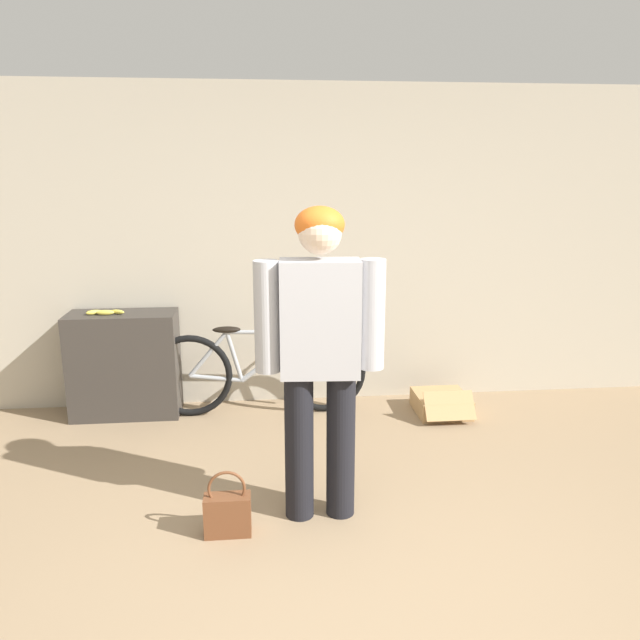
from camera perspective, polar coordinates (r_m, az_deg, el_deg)
name	(u,v)px	position (r m, az deg, el deg)	size (l,w,h in m)	color
wall_back	(310,248)	(5.16, -0.88, 6.58)	(8.00, 0.07, 2.60)	#B7AD99
side_shelf	(125,364)	(5.21, -17.42, -3.90)	(0.84, 0.37, 0.84)	#38332D
person	(320,343)	(3.36, 0.00, -2.16)	(0.70, 0.26, 1.75)	black
bicycle	(258,372)	(5.03, -5.72, -4.71)	(1.75, 0.46, 0.74)	black
banana	(105,312)	(5.09, -19.07, 0.67)	(0.30, 0.09, 0.04)	#EAD64C
handbag	(228,513)	(3.56, -8.45, -17.03)	(0.25, 0.12, 0.37)	brown
cardboard_box	(441,403)	(5.21, 11.03, -7.50)	(0.41, 0.52, 0.24)	tan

